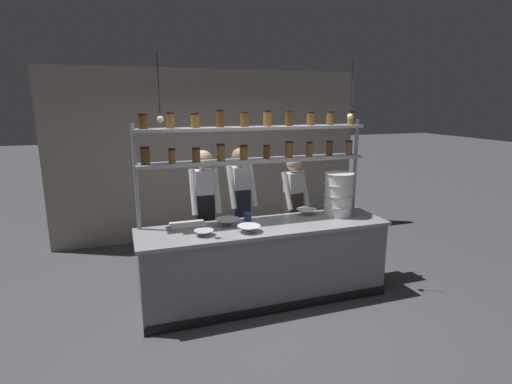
# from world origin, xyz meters

# --- Properties ---
(ground_plane) EXTENTS (40.00, 40.00, 0.00)m
(ground_plane) POSITION_xyz_m (0.00, 0.00, 0.00)
(ground_plane) COLOR #4C4C51
(back_wall) EXTENTS (5.32, 0.12, 2.83)m
(back_wall) POSITION_xyz_m (0.00, 2.56, 1.42)
(back_wall) COLOR #9E9384
(back_wall) RESTS_ON ground_plane
(prep_counter) EXTENTS (2.92, 0.76, 0.92)m
(prep_counter) POSITION_xyz_m (0.00, -0.00, 0.46)
(prep_counter) COLOR gray
(prep_counter) RESTS_ON ground_plane
(spice_shelf_unit) EXTENTS (2.80, 0.28, 2.22)m
(spice_shelf_unit) POSITION_xyz_m (-0.01, 0.33, 1.79)
(spice_shelf_unit) COLOR #999BA0
(spice_shelf_unit) RESTS_ON ground_plane
(chef_left) EXTENTS (0.36, 0.30, 1.74)m
(chef_left) POSITION_xyz_m (-0.58, 0.60, 1.01)
(chef_left) COLOR black
(chef_left) RESTS_ON ground_plane
(chef_center) EXTENTS (0.38, 0.31, 1.73)m
(chef_center) POSITION_xyz_m (-0.06, 0.75, 1.01)
(chef_center) COLOR black
(chef_center) RESTS_ON ground_plane
(chef_right) EXTENTS (0.40, 0.32, 1.60)m
(chef_right) POSITION_xyz_m (0.68, 0.72, 0.91)
(chef_right) COLOR black
(chef_right) RESTS_ON ground_plane
(container_stack) EXTENTS (0.36, 0.36, 0.54)m
(container_stack) POSITION_xyz_m (1.01, 0.09, 1.19)
(container_stack) COLOR white
(container_stack) RESTS_ON prep_counter
(cutting_board) EXTENTS (0.40, 0.26, 0.02)m
(cutting_board) POSITION_xyz_m (-0.85, 0.27, 0.93)
(cutting_board) COLOR silver
(cutting_board) RESTS_ON prep_counter
(prep_bowl_near_left) EXTENTS (0.26, 0.26, 0.07)m
(prep_bowl_near_left) POSITION_xyz_m (0.65, 0.25, 0.95)
(prep_bowl_near_left) COLOR white
(prep_bowl_near_left) RESTS_ON prep_counter
(prep_bowl_center_front) EXTENTS (0.28, 0.28, 0.08)m
(prep_bowl_center_front) POSITION_xyz_m (-0.40, 0.14, 0.96)
(prep_bowl_center_front) COLOR #B2B7BC
(prep_bowl_center_front) RESTS_ON prep_counter
(prep_bowl_center_back) EXTENTS (0.26, 0.26, 0.07)m
(prep_bowl_center_back) POSITION_xyz_m (-0.25, -0.16, 0.95)
(prep_bowl_center_back) COLOR white
(prep_bowl_center_back) RESTS_ON prep_counter
(prep_bowl_near_right) EXTENTS (0.21, 0.21, 0.06)m
(prep_bowl_near_right) POSITION_xyz_m (-0.74, -0.12, 0.95)
(prep_bowl_near_right) COLOR silver
(prep_bowl_near_right) RESTS_ON prep_counter
(serving_cup_front) EXTENTS (0.09, 0.09, 0.10)m
(serving_cup_front) POSITION_xyz_m (-0.13, 0.24, 0.97)
(serving_cup_front) COLOR #334C70
(serving_cup_front) RESTS_ON prep_counter
(pendant_light_row) EXTENTS (2.25, 0.07, 0.68)m
(pendant_light_row) POSITION_xyz_m (-0.03, 0.00, 2.18)
(pendant_light_row) COLOR black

